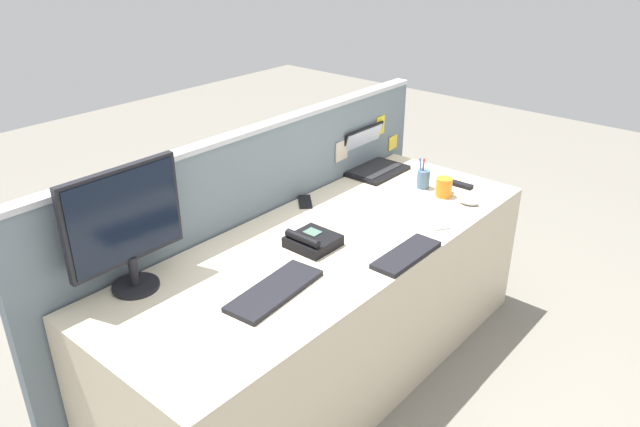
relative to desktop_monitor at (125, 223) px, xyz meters
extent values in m
plane|color=slate|center=(0.79, -0.33, -1.01)|extent=(10.00, 10.00, 0.00)
cube|color=beige|center=(0.79, -0.33, -0.64)|extent=(2.25, 0.83, 0.72)
cube|color=slate|center=(0.79, 0.12, -0.44)|extent=(2.47, 0.06, 1.14)
cube|color=#B7BAC1|center=(0.79, 0.12, 0.14)|extent=(2.47, 0.07, 0.02)
cube|color=yellow|center=(1.76, 0.09, -0.07)|extent=(0.08, 0.01, 0.11)
cube|color=yellow|center=(1.90, 0.09, -0.21)|extent=(0.09, 0.01, 0.08)
cube|color=beige|center=(1.40, 0.09, -0.12)|extent=(0.11, 0.01, 0.11)
cylinder|color=black|center=(0.00, -0.01, -0.27)|extent=(0.18, 0.18, 0.02)
cylinder|color=black|center=(0.00, -0.01, -0.21)|extent=(0.04, 0.04, 0.12)
cube|color=black|center=(0.00, 0.00, 0.03)|extent=(0.48, 0.03, 0.38)
cube|color=black|center=(0.00, -0.01, 0.03)|extent=(0.45, 0.01, 0.35)
cube|color=black|center=(1.59, 0.00, -0.27)|extent=(0.34, 0.27, 0.02)
cube|color=black|center=(1.59, 0.01, -0.26)|extent=(0.30, 0.20, 0.00)
cube|color=black|center=(1.59, 0.11, -0.15)|extent=(0.34, 0.08, 0.23)
cube|color=silver|center=(1.59, 0.10, -0.15)|extent=(0.32, 0.06, 0.21)
cube|color=black|center=(0.70, -0.31, -0.26)|extent=(0.20, 0.20, 0.05)
cube|color=#4C6B5B|center=(0.73, -0.29, -0.23)|extent=(0.06, 0.07, 0.01)
cylinder|color=black|center=(0.64, -0.31, -0.22)|extent=(0.04, 0.18, 0.04)
cube|color=black|center=(0.33, -0.45, -0.27)|extent=(0.44, 0.20, 0.02)
cube|color=black|center=(0.89, -0.68, -0.27)|extent=(0.36, 0.13, 0.02)
ellipsoid|color=#B2B5BC|center=(1.54, -0.62, -0.27)|extent=(0.08, 0.11, 0.03)
cylinder|color=#4C7093|center=(1.58, -0.33, -0.23)|extent=(0.07, 0.07, 0.10)
cylinder|color=red|center=(1.57, -0.33, -0.18)|extent=(0.02, 0.02, 0.13)
cylinder|color=#238438|center=(1.57, -0.33, -0.18)|extent=(0.01, 0.01, 0.12)
cylinder|color=blue|center=(1.56, -0.32, -0.18)|extent=(0.02, 0.02, 0.13)
cube|color=#B7BAC1|center=(1.25, -0.61, -0.28)|extent=(0.14, 0.15, 0.01)
cube|color=black|center=(1.02, 0.02, -0.28)|extent=(0.15, 0.16, 0.01)
cube|color=black|center=(1.72, -0.46, -0.27)|extent=(0.05, 0.17, 0.02)
cylinder|color=orange|center=(1.55, -0.47, -0.23)|extent=(0.08, 0.08, 0.10)
torus|color=orange|center=(1.60, -0.47, -0.23)|extent=(0.05, 0.01, 0.05)
camera|label=1|loc=(-1.06, -1.86, 1.02)|focal=34.07mm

